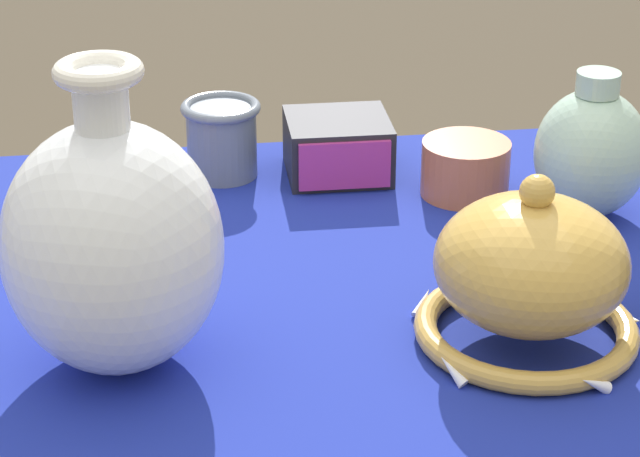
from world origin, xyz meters
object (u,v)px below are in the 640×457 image
at_px(vase_tall_bulbous, 112,245).
at_px(bowl_shallow_rose, 110,215).
at_px(mosaic_tile_box, 338,147).
at_px(cup_wide_slate, 222,136).
at_px(pot_squat_terracotta, 465,168).
at_px(jar_round_celadon, 591,152).
at_px(vase_dome_bell, 530,276).

distance_m(vase_tall_bulbous, bowl_shallow_rose, 0.25).
bearing_deg(mosaic_tile_box, cup_wide_slate, 173.97).
bearing_deg(bowl_shallow_rose, vase_tall_bulbous, -87.34).
height_order(pot_squat_terracotta, cup_wide_slate, cup_wide_slate).
relative_size(cup_wide_slate, jar_round_celadon, 0.57).
height_order(vase_dome_bell, jar_round_celadon, same).
bearing_deg(jar_round_celadon, pot_squat_terracotta, 150.05).
bearing_deg(jar_round_celadon, vase_tall_bulbous, -154.70).
bearing_deg(jar_round_celadon, mosaic_tile_box, 150.22).
relative_size(pot_squat_terracotta, cup_wide_slate, 1.08).
bearing_deg(vase_dome_bell, cup_wide_slate, 120.83).
distance_m(bowl_shallow_rose, pot_squat_terracotta, 0.42).
distance_m(bowl_shallow_rose, jar_round_celadon, 0.54).
xyz_separation_m(mosaic_tile_box, cup_wide_slate, (-0.14, 0.02, 0.01)).
bearing_deg(mosaic_tile_box, pot_squat_terracotta, -28.82).
relative_size(mosaic_tile_box, jar_round_celadon, 0.74).
bearing_deg(vase_dome_bell, vase_tall_bulbous, 178.09).
height_order(mosaic_tile_box, cup_wide_slate, cup_wide_slate).
distance_m(vase_tall_bulbous, pot_squat_terracotta, 0.52).
bearing_deg(pot_squat_terracotta, jar_round_celadon, -29.95).
bearing_deg(vase_dome_bell, pot_squat_terracotta, 86.04).
relative_size(vase_dome_bell, pot_squat_terracotta, 2.14).
height_order(pot_squat_terracotta, jar_round_celadon, jar_round_celadon).
xyz_separation_m(vase_tall_bulbous, mosaic_tile_box, (0.26, 0.40, -0.08)).
bearing_deg(cup_wide_slate, pot_squat_terracotta, -19.01).
relative_size(vase_tall_bulbous, jar_round_celadon, 1.70).
distance_m(vase_tall_bulbous, cup_wide_slate, 0.44).
relative_size(vase_tall_bulbous, pot_squat_terracotta, 2.76).
xyz_separation_m(pot_squat_terracotta, jar_round_celadon, (0.12, -0.07, 0.04)).
bearing_deg(vase_tall_bulbous, vase_dome_bell, -1.91).
relative_size(vase_tall_bulbous, cup_wide_slate, 2.98).
relative_size(vase_dome_bell, jar_round_celadon, 1.31).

